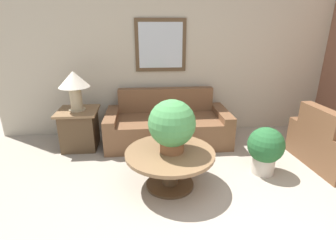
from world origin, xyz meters
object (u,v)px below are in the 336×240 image
(coffee_table, at_px, (170,161))
(potted_plant_floor, at_px, (265,148))
(potted_plant_on_table, at_px, (172,125))
(couch_main, at_px, (167,126))
(side_table, at_px, (80,129))
(table_lamp, at_px, (74,83))

(coffee_table, height_order, potted_plant_floor, potted_plant_floor)
(potted_plant_on_table, distance_m, potted_plant_floor, 1.30)
(couch_main, bearing_deg, side_table, -176.30)
(side_table, height_order, potted_plant_floor, potted_plant_floor)
(side_table, xyz_separation_m, potted_plant_on_table, (1.30, -1.16, 0.46))
(couch_main, relative_size, potted_plant_on_table, 3.19)
(table_lamp, bearing_deg, potted_plant_floor, -21.67)
(potted_plant_on_table, bearing_deg, couch_main, 86.97)
(coffee_table, distance_m, side_table, 1.74)
(table_lamp, xyz_separation_m, potted_plant_floor, (2.52, -1.00, -0.67))
(coffee_table, bearing_deg, potted_plant_on_table, 28.73)
(table_lamp, distance_m, potted_plant_on_table, 1.77)
(couch_main, distance_m, potted_plant_floor, 1.58)
(potted_plant_on_table, relative_size, potted_plant_floor, 0.98)
(potted_plant_floor, bearing_deg, table_lamp, 158.33)
(potted_plant_floor, bearing_deg, coffee_table, -171.92)
(side_table, xyz_separation_m, potted_plant_floor, (2.52, -1.00, 0.04))
(coffee_table, distance_m, potted_plant_on_table, 0.45)
(side_table, distance_m, potted_plant_on_table, 1.81)
(couch_main, xyz_separation_m, potted_plant_on_table, (-0.07, -1.25, 0.51))
(potted_plant_on_table, bearing_deg, coffee_table, -151.27)
(couch_main, xyz_separation_m, potted_plant_floor, (1.15, -1.09, 0.08))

